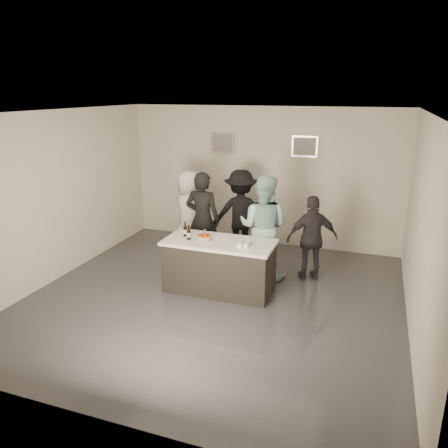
{
  "coord_description": "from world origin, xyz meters",
  "views": [
    {
      "loc": [
        2.33,
        -6.14,
        3.32
      ],
      "look_at": [
        0.0,
        0.5,
        1.15
      ],
      "focal_mm": 35.0,
      "sensor_mm": 36.0,
      "label": 1
    }
  ],
  "objects_px": {
    "cake": "(204,238)",
    "beer_bottle_b": "(189,232)",
    "bar_counter": "(219,266)",
    "person_guest_right": "(312,238)",
    "person_guest_left": "(189,214)",
    "beer_bottle_a": "(185,229)",
    "person_main_blue": "(263,227)",
    "person_guest_back": "(241,213)",
    "person_main_black": "(203,220)"
  },
  "relations": [
    {
      "from": "beer_bottle_a",
      "to": "person_guest_left",
      "type": "relative_size",
      "value": 0.15
    },
    {
      "from": "person_main_black",
      "to": "person_guest_right",
      "type": "distance_m",
      "value": 2.1
    },
    {
      "from": "beer_bottle_a",
      "to": "person_main_black",
      "type": "bearing_deg",
      "value": 93.3
    },
    {
      "from": "beer_bottle_b",
      "to": "person_main_blue",
      "type": "relative_size",
      "value": 0.14
    },
    {
      "from": "person_guest_back",
      "to": "beer_bottle_b",
      "type": "bearing_deg",
      "value": 61.44
    },
    {
      "from": "person_main_blue",
      "to": "person_guest_back",
      "type": "bearing_deg",
      "value": -47.35
    },
    {
      "from": "beer_bottle_a",
      "to": "person_main_blue",
      "type": "bearing_deg",
      "value": 34.66
    },
    {
      "from": "bar_counter",
      "to": "beer_bottle_a",
      "type": "distance_m",
      "value": 0.86
    },
    {
      "from": "cake",
      "to": "person_guest_left",
      "type": "distance_m",
      "value": 1.67
    },
    {
      "from": "bar_counter",
      "to": "person_main_blue",
      "type": "distance_m",
      "value": 1.12
    },
    {
      "from": "cake",
      "to": "person_main_blue",
      "type": "bearing_deg",
      "value": 48.1
    },
    {
      "from": "cake",
      "to": "person_guest_right",
      "type": "height_order",
      "value": "person_guest_right"
    },
    {
      "from": "person_main_black",
      "to": "person_guest_left",
      "type": "relative_size",
      "value": 1.05
    },
    {
      "from": "cake",
      "to": "person_main_black",
      "type": "distance_m",
      "value": 1.09
    },
    {
      "from": "beer_bottle_a",
      "to": "person_guest_right",
      "type": "height_order",
      "value": "person_guest_right"
    },
    {
      "from": "bar_counter",
      "to": "cake",
      "type": "height_order",
      "value": "cake"
    },
    {
      "from": "beer_bottle_b",
      "to": "person_guest_right",
      "type": "bearing_deg",
      "value": 29.92
    },
    {
      "from": "bar_counter",
      "to": "person_guest_right",
      "type": "height_order",
      "value": "person_guest_right"
    },
    {
      "from": "cake",
      "to": "person_main_black",
      "type": "xyz_separation_m",
      "value": [
        -0.43,
        1.0,
        -0.0
      ]
    },
    {
      "from": "person_main_black",
      "to": "person_guest_right",
      "type": "height_order",
      "value": "person_main_black"
    },
    {
      "from": "beer_bottle_b",
      "to": "cake",
      "type": "bearing_deg",
      "value": 15.58
    },
    {
      "from": "bar_counter",
      "to": "person_guest_left",
      "type": "height_order",
      "value": "person_guest_left"
    },
    {
      "from": "cake",
      "to": "person_guest_back",
      "type": "distance_m",
      "value": 1.77
    },
    {
      "from": "cake",
      "to": "person_guest_left",
      "type": "bearing_deg",
      "value": 122.51
    },
    {
      "from": "cake",
      "to": "beer_bottle_b",
      "type": "relative_size",
      "value": 0.93
    },
    {
      "from": "cake",
      "to": "beer_bottle_a",
      "type": "bearing_deg",
      "value": 169.23
    },
    {
      "from": "bar_counter",
      "to": "beer_bottle_b",
      "type": "distance_m",
      "value": 0.78
    },
    {
      "from": "beer_bottle_a",
      "to": "person_guest_back",
      "type": "xyz_separation_m",
      "value": [
        0.47,
        1.69,
        -0.13
      ]
    },
    {
      "from": "person_guest_back",
      "to": "bar_counter",
      "type": "bearing_deg",
      "value": 77.53
    },
    {
      "from": "beer_bottle_b",
      "to": "person_guest_back",
      "type": "bearing_deg",
      "value": 79.35
    },
    {
      "from": "bar_counter",
      "to": "beer_bottle_a",
      "type": "height_order",
      "value": "beer_bottle_a"
    },
    {
      "from": "person_guest_left",
      "to": "bar_counter",
      "type": "bearing_deg",
      "value": 152.44
    },
    {
      "from": "cake",
      "to": "person_guest_back",
      "type": "xyz_separation_m",
      "value": [
        0.09,
        1.76,
        -0.04
      ]
    },
    {
      "from": "bar_counter",
      "to": "cake",
      "type": "xyz_separation_m",
      "value": [
        -0.26,
        -0.03,
        0.49
      ]
    },
    {
      "from": "person_guest_right",
      "to": "cake",
      "type": "bearing_deg",
      "value": 8.09
    },
    {
      "from": "beer_bottle_a",
      "to": "person_guest_right",
      "type": "xyz_separation_m",
      "value": [
        2.04,
        0.96,
        -0.25
      ]
    },
    {
      "from": "bar_counter",
      "to": "cake",
      "type": "distance_m",
      "value": 0.55
    },
    {
      "from": "person_guest_right",
      "to": "bar_counter",
      "type": "bearing_deg",
      "value": 11.72
    },
    {
      "from": "person_guest_right",
      "to": "person_guest_back",
      "type": "height_order",
      "value": "person_guest_back"
    },
    {
      "from": "cake",
      "to": "person_main_blue",
      "type": "relative_size",
      "value": 0.13
    },
    {
      "from": "beer_bottle_b",
      "to": "person_guest_right",
      "type": "distance_m",
      "value": 2.22
    },
    {
      "from": "bar_counter",
      "to": "person_guest_left",
      "type": "bearing_deg",
      "value": 130.01
    },
    {
      "from": "person_guest_left",
      "to": "person_main_blue",
      "type": "bearing_deg",
      "value": -174.78
    },
    {
      "from": "cake",
      "to": "person_guest_left",
      "type": "xyz_separation_m",
      "value": [
        -0.9,
        1.41,
        -0.04
      ]
    },
    {
      "from": "bar_counter",
      "to": "person_guest_right",
      "type": "distance_m",
      "value": 1.75
    },
    {
      "from": "beer_bottle_a",
      "to": "person_guest_left",
      "type": "bearing_deg",
      "value": 111.15
    },
    {
      "from": "person_main_blue",
      "to": "beer_bottle_a",
      "type": "bearing_deg",
      "value": 38.8
    },
    {
      "from": "cake",
      "to": "person_main_black",
      "type": "bearing_deg",
      "value": 113.42
    },
    {
      "from": "person_guest_right",
      "to": "beer_bottle_b",
      "type": "bearing_deg",
      "value": 6.19
    },
    {
      "from": "bar_counter",
      "to": "person_guest_left",
      "type": "xyz_separation_m",
      "value": [
        -1.15,
        1.38,
        0.44
      ]
    }
  ]
}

